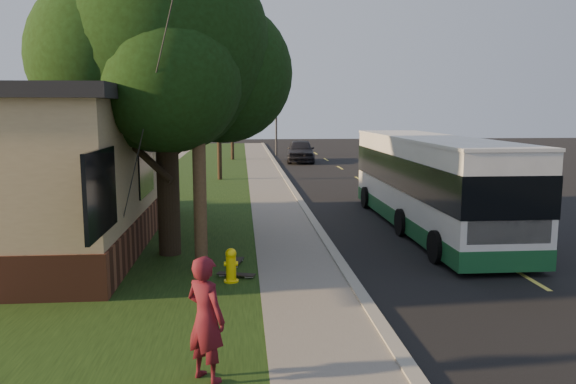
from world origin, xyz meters
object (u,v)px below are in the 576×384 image
(skateboard_spare, at_px, (236,275))
(distant_car, at_px, (300,151))
(bare_tree_near, at_px, (219,140))
(dumpster, at_px, (58,190))
(leafy_tree, at_px, (166,51))
(fire_hydrant, at_px, (231,265))
(utility_pole, at_px, (197,68))
(bare_tree_far, at_px, (232,133))
(transit_bus, at_px, (430,180))
(skateboard_main, at_px, (236,262))
(skateboarder, at_px, (206,319))
(traffic_signal, at_px, (276,117))

(skateboard_spare, relative_size, distant_car, 0.18)
(bare_tree_near, height_order, dumpster, bare_tree_near)
(skateboard_spare, bearing_deg, leafy_tree, 125.78)
(fire_hydrant, relative_size, utility_pole, 0.08)
(bare_tree_far, distance_m, transit_bus, 25.63)
(leafy_tree, height_order, bare_tree_far, leafy_tree)
(bare_tree_near, xyz_separation_m, distant_car, (5.37, 10.20, -1.34))
(bare_tree_far, height_order, skateboard_main, bare_tree_far)
(transit_bus, bearing_deg, bare_tree_near, 118.71)
(skateboarder, bearing_deg, dumpster, -24.26)
(skateboard_main, bearing_deg, dumpster, 128.49)
(fire_hydrant, bearing_deg, traffic_signal, 84.79)
(skateboard_main, bearing_deg, traffic_signal, 84.75)
(utility_pole, bearing_deg, fire_hydrant, -54.62)
(skateboarder, relative_size, distant_car, 0.37)
(distant_car, bearing_deg, transit_bus, -80.74)
(distant_car, bearing_deg, leafy_tree, -98.10)
(leafy_tree, xyz_separation_m, skateboard_spare, (1.67, -2.32, -5.04))
(bare_tree_near, relative_size, bare_tree_far, 1.07)
(fire_hydrant, distance_m, utility_pole, 4.37)
(bare_tree_far, bearing_deg, leafy_tree, -92.45)
(utility_pole, relative_size, traffic_signal, 1.65)
(fire_hydrant, relative_size, leafy_tree, 0.09)
(bare_tree_far, xyz_separation_m, traffic_signal, (3.50, 4.00, 1.16))
(utility_pole, xyz_separation_m, leafy_tree, (-0.87, 1.66, 0.54))
(skateboard_spare, bearing_deg, skateboarder, -94.30)
(utility_pole, xyz_separation_m, skateboard_main, (0.81, 0.36, -4.50))
(traffic_signal, distance_m, transit_bus, 28.98)
(utility_pole, height_order, skateboard_main, utility_pole)
(bare_tree_far, bearing_deg, distant_car, -20.28)
(traffic_signal, bearing_deg, skateboard_main, -95.25)
(fire_hydrant, distance_m, skateboarder, 4.43)
(bare_tree_far, distance_m, dumpster, 21.11)
(bare_tree_near, distance_m, skateboard_main, 16.80)
(traffic_signal, height_order, dumpster, traffic_signal)
(bare_tree_near, distance_m, skateboarder, 22.44)
(bare_tree_far, xyz_separation_m, transit_bus, (6.50, -24.78, -0.46))
(utility_pole, xyz_separation_m, dumpster, (-5.98, 8.89, -3.89))
(bare_tree_near, bearing_deg, distant_car, 62.24)
(fire_hydrant, height_order, skateboard_main, fire_hydrant)
(traffic_signal, distance_m, skateboard_main, 32.92)
(dumpster, bearing_deg, leafy_tree, -54.77)
(bare_tree_near, distance_m, bare_tree_far, 12.01)
(transit_bus, relative_size, skateboarder, 6.15)
(utility_pole, distance_m, bare_tree_far, 29.13)
(transit_bus, distance_m, skateboard_main, 7.27)
(distant_car, bearing_deg, traffic_signal, 108.50)
(transit_bus, bearing_deg, traffic_signal, 95.95)
(bare_tree_far, relative_size, dumpster, 2.07)
(utility_pole, distance_m, traffic_signal, 33.26)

